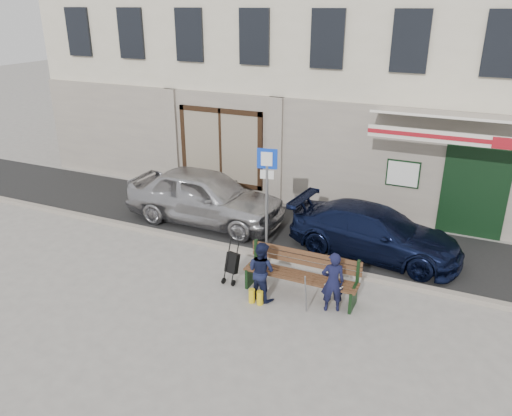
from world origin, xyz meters
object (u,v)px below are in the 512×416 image
Objects in this scene: parking_sign at (267,184)px; stroller at (232,264)px; car_silver at (205,196)px; bench at (299,275)px; man at (333,282)px; woman at (261,271)px; car_navy at (375,232)px.

stroller is (-0.08, -1.69, -1.30)m from parking_sign.
car_silver is 4.43m from bench.
stroller is at bearing -177.11° from bench.
woman is at bearing -17.52° from man.
parking_sign is at bearing 98.18° from stroller.
car_navy is at bearing 56.14° from stroller.
parking_sign reaches higher than car_silver.
bench is at bearing -41.91° from man.
parking_sign is (2.23, -0.88, 0.97)m from car_silver.
woman is (-1.68, -2.89, 0.03)m from car_navy.
car_silver is 4.18m from woman.
parking_sign is 2.13m from stroller.
woman is at bearing -80.08° from parking_sign.
bench is (3.65, -2.50, -0.30)m from car_silver.
car_navy reaches higher than stroller.
woman is at bearing -11.15° from stroller.
car_silver reaches higher than man.
parking_sign is at bearing -111.41° from car_silver.
car_silver reaches higher than bench.
man is at bearing -157.30° from woman.
man is at bearing -17.91° from bench.
parking_sign reaches higher than woman.
parking_sign is at bearing -64.15° from man.
car_silver is 3.37m from stroller.
parking_sign is at bearing 131.38° from bench.
man is (-0.23, -2.73, 0.04)m from car_navy.
man reaches higher than woman.
car_silver is at bearing 145.61° from bench.
bench is at bearing 163.51° from car_navy.
man reaches higher than car_navy.
man is at bearing -50.89° from parking_sign.
car_silver is 1.84× the size of bench.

